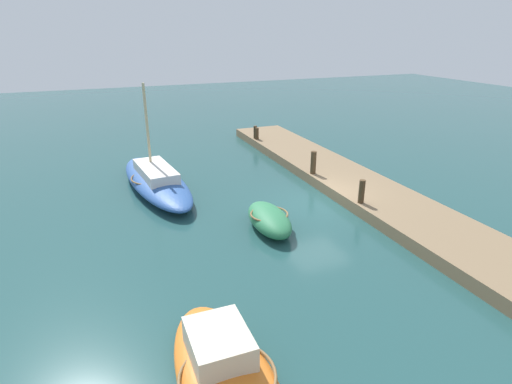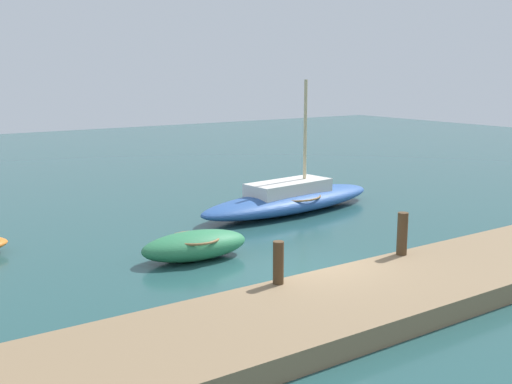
# 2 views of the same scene
# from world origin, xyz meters

# --- Properties ---
(ground_plane) EXTENTS (84.00, 84.00, 0.00)m
(ground_plane) POSITION_xyz_m (0.00, 0.00, 0.00)
(ground_plane) COLOR #234C4C
(dock_platform) EXTENTS (25.22, 3.15, 0.47)m
(dock_platform) POSITION_xyz_m (0.00, -2.33, 0.24)
(dock_platform) COLOR #846B4C
(dock_platform) RESTS_ON ground_plane
(sailboat_blue) EXTENTS (8.07, 3.01, 4.74)m
(sailboat_blue) POSITION_xyz_m (4.23, 6.12, 0.47)
(sailboat_blue) COLOR #2D569E
(sailboat_blue) RESTS_ON ground_plane
(rowboat_green) EXTENTS (3.11, 1.57, 0.78)m
(rowboat_green) POSITION_xyz_m (-1.47, 2.93, 0.40)
(rowboat_green) COLOR #2D7A4C
(rowboat_green) RESTS_ON ground_plane
(mooring_post_west) EXTENTS (0.24, 0.24, 0.95)m
(mooring_post_west) POSITION_xyz_m (-1.57, -1.01, 0.95)
(mooring_post_west) COLOR #47331E
(mooring_post_west) RESTS_ON dock_platform
(mooring_post_mid_west) EXTENTS (0.26, 0.26, 1.09)m
(mooring_post_mid_west) POSITION_xyz_m (2.30, -1.01, 1.02)
(mooring_post_mid_west) COLOR #47331E
(mooring_post_mid_west) RESTS_ON dock_platform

